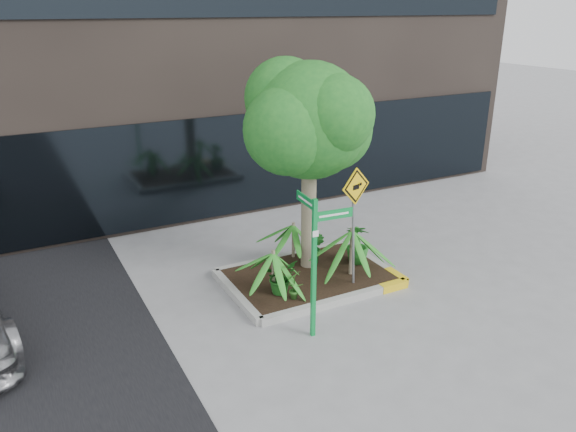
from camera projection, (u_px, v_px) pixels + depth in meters
name	position (u px, v px, depth m)	size (l,w,h in m)	color
ground	(307.00, 289.00, 11.10)	(80.00, 80.00, 0.00)	gray
planter	(311.00, 277.00, 11.39)	(3.35, 2.36, 0.15)	#9E9E99
tree	(309.00, 121.00, 10.73)	(2.92, 2.59, 4.38)	gray
palm_front	(352.00, 231.00, 11.07)	(1.14, 1.14, 1.27)	gray
palm_left	(273.00, 253.00, 10.40)	(0.97, 0.97, 1.08)	gray
palm_back	(293.00, 225.00, 11.92)	(0.89, 0.89, 0.99)	gray
shrub_a	(280.00, 276.00, 10.55)	(0.60, 0.60, 0.67)	#175117
shrub_b	(358.00, 244.00, 11.77)	(0.48, 0.48, 0.86)	#1E661F
shrub_c	(294.00, 284.00, 10.35)	(0.31, 0.31, 0.59)	#295E1D
shrub_d	(315.00, 248.00, 11.70)	(0.41, 0.41, 0.75)	#19561B
street_sign_post	(315.00, 252.00, 9.08)	(0.73, 0.74, 2.45)	#0D923B
cattle_sign	(355.00, 206.00, 10.51)	(0.70, 0.21, 2.34)	slate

